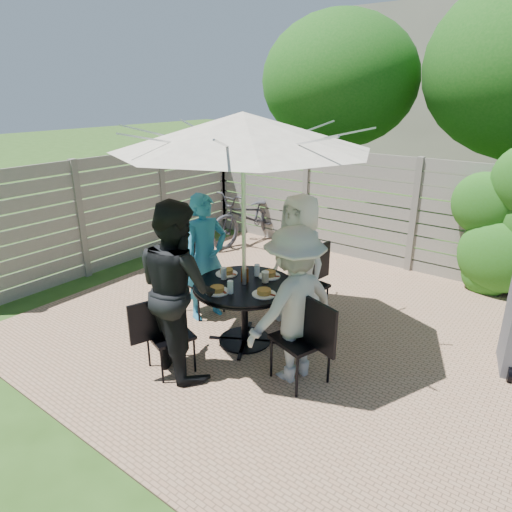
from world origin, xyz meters
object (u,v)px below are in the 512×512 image
Objects in this scene: chair_back at (306,298)px; coffee_cup at (265,277)px; glass_front at (230,287)px; person_front at (178,288)px; bicycle at (250,216)px; glass_left at (224,273)px; person_right at (293,305)px; person_left at (206,258)px; syrup_jug at (245,275)px; plate_right at (264,293)px; chair_left at (202,293)px; glass_back at (257,270)px; plate_front at (217,290)px; plate_back at (269,275)px; chair_front at (170,349)px; umbrella at (243,131)px; patio_table at (245,302)px; plate_left at (227,272)px; person_back at (299,261)px; chair_right at (301,356)px.

chair_back reaches higher than coffee_cup.
glass_front reaches higher than coffee_cup.
person_front is 4.34m from bicycle.
person_right is at bearing -10.03° from glass_left.
syrup_jug is at bearing -86.28° from person_left.
syrup_jug reaches higher than plate_right.
chair_left reaches higher than glass_back.
plate_right is at bearing -90.00° from person_right.
plate_back is at bearing 74.47° from plate_front.
person_front is 0.89m from syrup_jug.
chair_back reaches higher than plate_front.
chair_front reaches higher than plate_front.
glass_front is (0.31, -0.25, 0.00)m from glass_left.
person_front is 1.06m from coffee_cup.
person_left is at bearing 148.95° from glass_front.
bicycle reaches higher than syrup_jug.
plate_front is (0.83, -0.60, 0.49)m from chair_left.
patio_table is at bearing -56.31° from umbrella.
glass_left is (-0.37, -0.38, 0.05)m from plate_back.
plate_back and plate_left have the same top height.
person_back is 11.97× the size of glass_front.
plate_front is (-1.03, -0.09, 0.48)m from chair_right.
person_front is at bearing -110.97° from coffee_cup.
person_left is 11.71× the size of glass_left.
umbrella is 12.72× the size of plate_right.
plate_left is 0.53m from glass_front.
plate_back is (-0.70, 0.57, -0.04)m from person_right.
umbrella is at bearing -83.53° from glass_back.
chair_right is at bearing 37.68° from chair_back.
plate_right is at bearing -15.53° from plate_left.
plate_left is 0.72m from plate_right.
plate_right is at bearing -90.00° from person_left.
bicycle reaches higher than glass_left.
umbrella is (-0.00, 0.00, 1.89)m from patio_table.
umbrella is 12.72× the size of plate_front.
syrup_jug reaches higher than glass_left.
patio_table is 1.89m from umbrella.
glass_front is (0.03, -0.28, -1.60)m from umbrella.
coffee_cup reaches higher than plate_left.
person_back is at bearing 74.47° from patio_table.
person_back is 13.96× the size of coffee_cup.
chair_front is 1.42m from plate_back.
glass_back reaches higher than patio_table.
syrup_jug is at bearing -0.30° from chair_left.
person_back is at bearing -45.00° from person_left.
patio_table is 1.46× the size of chair_back.
chair_front is at bearing -7.34° from chair_back.
glass_front is at bearing -44.71° from plate_left.
coffee_cup is 0.06× the size of bicycle.
person_left is (0.13, -0.04, 0.53)m from chair_left.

